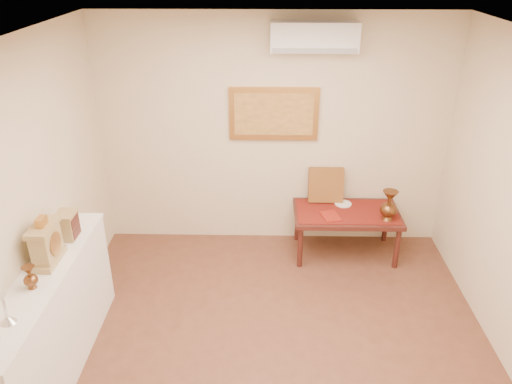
{
  "coord_description": "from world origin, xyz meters",
  "views": [
    {
      "loc": [
        -0.08,
        -3.16,
        3.28
      ],
      "look_at": [
        -0.18,
        1.15,
        1.15
      ],
      "focal_mm": 35.0,
      "sensor_mm": 36.0,
      "label": 1
    }
  ],
  "objects_px": {
    "wooden_chest": "(67,225)",
    "display_ledge": "(53,324)",
    "mantel_clock": "(46,243)",
    "low_table": "(346,217)",
    "brass_urn_tall": "(389,202)"
  },
  "relations": [
    {
      "from": "mantel_clock",
      "to": "display_ledge",
      "type": "bearing_deg",
      "value": -89.36
    },
    {
      "from": "brass_urn_tall",
      "to": "wooden_chest",
      "type": "bearing_deg",
      "value": -159.71
    },
    {
      "from": "mantel_clock",
      "to": "brass_urn_tall",
      "type": "bearing_deg",
      "value": 26.11
    },
    {
      "from": "display_ledge",
      "to": "wooden_chest",
      "type": "bearing_deg",
      "value": 88.12
    },
    {
      "from": "display_ledge",
      "to": "mantel_clock",
      "type": "relative_size",
      "value": 4.93
    },
    {
      "from": "display_ledge",
      "to": "low_table",
      "type": "distance_m",
      "value": 3.27
    },
    {
      "from": "brass_urn_tall",
      "to": "wooden_chest",
      "type": "relative_size",
      "value": 1.74
    },
    {
      "from": "wooden_chest",
      "to": "display_ledge",
      "type": "bearing_deg",
      "value": -91.88
    },
    {
      "from": "display_ledge",
      "to": "wooden_chest",
      "type": "xyz_separation_m",
      "value": [
        0.02,
        0.56,
        0.61
      ]
    },
    {
      "from": "brass_urn_tall",
      "to": "mantel_clock",
      "type": "height_order",
      "value": "mantel_clock"
    },
    {
      "from": "brass_urn_tall",
      "to": "mantel_clock",
      "type": "bearing_deg",
      "value": -153.89
    },
    {
      "from": "low_table",
      "to": "brass_urn_tall",
      "type": "bearing_deg",
      "value": -23.04
    },
    {
      "from": "display_ledge",
      "to": "low_table",
      "type": "relative_size",
      "value": 1.68
    },
    {
      "from": "display_ledge",
      "to": "low_table",
      "type": "xyz_separation_m",
      "value": [
        2.67,
        1.88,
        -0.01
      ]
    },
    {
      "from": "mantel_clock",
      "to": "low_table",
      "type": "relative_size",
      "value": 0.34
    }
  ]
}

